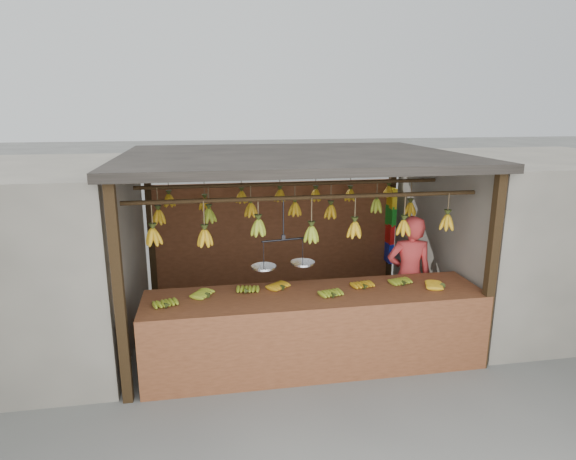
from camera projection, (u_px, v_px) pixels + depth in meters
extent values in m
plane|color=#5B5B57|center=(292.00, 324.00, 6.78)|extent=(80.00, 80.00, 0.00)
cube|color=black|center=(119.00, 298.00, 4.73)|extent=(0.10, 0.10, 2.30)
cube|color=black|center=(491.00, 274.00, 5.39)|extent=(0.10, 0.10, 2.30)
cube|color=black|center=(151.00, 226.00, 7.60)|extent=(0.10, 0.10, 2.30)
cube|color=black|center=(391.00, 217.00, 8.26)|extent=(0.10, 0.10, 2.30)
cube|color=black|center=(292.00, 157.00, 6.20)|extent=(4.30, 3.30, 0.10)
cylinder|color=black|center=(308.00, 197.00, 5.33)|extent=(4.00, 0.05, 0.05)
cylinder|color=black|center=(292.00, 184.00, 6.29)|extent=(4.00, 0.05, 0.05)
cylinder|color=black|center=(280.00, 174.00, 7.24)|extent=(4.00, 0.05, 0.05)
cube|color=brown|center=(276.00, 236.00, 7.99)|extent=(4.00, 0.06, 1.80)
cube|color=slate|center=(4.00, 260.00, 5.90)|extent=(3.00, 3.00, 2.30)
cube|color=slate|center=(532.00, 235.00, 7.09)|extent=(3.00, 3.00, 2.30)
cube|color=brown|center=(315.00, 296.00, 5.53)|extent=(3.91, 0.87, 0.08)
cube|color=brown|center=(324.00, 347.00, 5.22)|extent=(3.91, 0.04, 0.90)
cube|color=black|center=(148.00, 363.00, 4.97)|extent=(0.07, 0.07, 0.82)
cube|color=black|center=(478.00, 335.00, 5.58)|extent=(0.07, 0.07, 0.82)
cube|color=black|center=(155.00, 330.00, 5.70)|extent=(0.07, 0.07, 0.82)
cube|color=black|center=(446.00, 308.00, 6.31)|extent=(0.07, 0.07, 0.82)
ellipsoid|color=#92A523|center=(168.00, 306.00, 5.09)|extent=(0.25, 0.29, 0.06)
ellipsoid|color=#92A523|center=(209.00, 295.00, 5.39)|extent=(0.30, 0.28, 0.06)
ellipsoid|color=#92A523|center=(247.00, 292.00, 5.48)|extent=(0.21, 0.26, 0.06)
ellipsoid|color=gold|center=(284.00, 288.00, 5.60)|extent=(0.29, 0.30, 0.06)
ellipsoid|color=#92A523|center=(335.00, 296.00, 5.37)|extent=(0.23, 0.27, 0.06)
ellipsoid|color=gold|center=(366.00, 287.00, 5.62)|extent=(0.22, 0.27, 0.06)
ellipsoid|color=#92A523|center=(405.00, 283.00, 5.74)|extent=(0.23, 0.28, 0.06)
ellipsoid|color=gold|center=(442.00, 286.00, 5.67)|extent=(0.29, 0.25, 0.06)
ellipsoid|color=gold|center=(153.00, 237.00, 5.15)|extent=(0.16, 0.16, 0.28)
ellipsoid|color=gold|center=(205.00, 238.00, 5.22)|extent=(0.16, 0.16, 0.28)
ellipsoid|color=#92A523|center=(258.00, 228.00, 5.34)|extent=(0.16, 0.16, 0.28)
ellipsoid|color=#92A523|center=(311.00, 234.00, 5.40)|extent=(0.16, 0.16, 0.28)
ellipsoid|color=gold|center=(354.00, 230.00, 5.51)|extent=(0.16, 0.16, 0.28)
ellipsoid|color=gold|center=(404.00, 228.00, 5.62)|extent=(0.16, 0.16, 0.28)
ellipsoid|color=gold|center=(447.00, 222.00, 5.67)|extent=(0.16, 0.16, 0.28)
ellipsoid|color=gold|center=(159.00, 217.00, 6.07)|extent=(0.16, 0.16, 0.28)
ellipsoid|color=#92A523|center=(209.00, 216.00, 6.19)|extent=(0.16, 0.16, 0.28)
ellipsoid|color=gold|center=(251.00, 210.00, 6.26)|extent=(0.16, 0.16, 0.28)
ellipsoid|color=gold|center=(295.00, 209.00, 6.43)|extent=(0.16, 0.16, 0.28)
ellipsoid|color=gold|center=(331.00, 212.00, 6.51)|extent=(0.16, 0.16, 0.28)
ellipsoid|color=#92A523|center=(376.00, 206.00, 6.59)|extent=(0.16, 0.16, 0.28)
ellipsoid|color=gold|center=(410.00, 209.00, 6.69)|extent=(0.16, 0.16, 0.28)
ellipsoid|color=gold|center=(169.00, 200.00, 7.06)|extent=(0.16, 0.16, 0.28)
ellipsoid|color=gold|center=(205.00, 204.00, 7.17)|extent=(0.16, 0.16, 0.28)
ellipsoid|color=gold|center=(242.00, 197.00, 7.22)|extent=(0.16, 0.16, 0.28)
ellipsoid|color=gold|center=(280.00, 196.00, 7.29)|extent=(0.16, 0.16, 0.28)
ellipsoid|color=gold|center=(316.00, 195.00, 7.47)|extent=(0.16, 0.16, 0.28)
ellipsoid|color=gold|center=(350.00, 195.00, 7.55)|extent=(0.16, 0.16, 0.28)
ellipsoid|color=gold|center=(388.00, 192.00, 7.60)|extent=(0.16, 0.16, 0.28)
cylinder|color=black|center=(283.00, 219.00, 5.34)|extent=(0.02, 0.02, 0.48)
cylinder|color=black|center=(283.00, 240.00, 5.40)|extent=(0.50, 0.10, 0.02)
cylinder|color=silver|center=(264.00, 267.00, 5.41)|extent=(0.27, 0.27, 0.02)
cylinder|color=silver|center=(303.00, 263.00, 5.55)|extent=(0.27, 0.27, 0.02)
imported|color=#BF3333|center=(409.00, 276.00, 6.33)|extent=(0.65, 0.48, 1.63)
cube|color=yellow|center=(392.00, 198.00, 8.02)|extent=(0.08, 0.26, 0.34)
cube|color=#199926|center=(391.00, 215.00, 8.09)|extent=(0.08, 0.26, 0.34)
cube|color=red|center=(390.00, 233.00, 8.17)|extent=(0.08, 0.26, 0.34)
cube|color=#1426BF|center=(389.00, 252.00, 8.25)|extent=(0.08, 0.26, 0.34)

